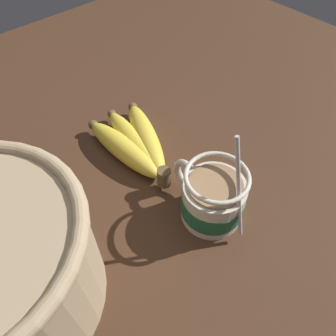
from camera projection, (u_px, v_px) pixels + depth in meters
The scene contains 3 objects.
table at pixel (182, 186), 51.69cm from camera, with size 123.62×123.62×3.20cm.
coffee_mug at pixel (212, 199), 43.81cm from camera, with size 12.97×8.55×16.63cm.
banana_bunch at pixel (135, 143), 53.02cm from camera, with size 19.12×11.42×4.17cm.
Camera 1 is at (-21.54, 22.22, 43.16)cm, focal length 35.00 mm.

